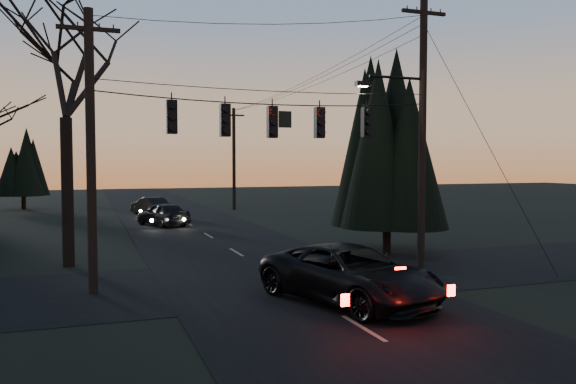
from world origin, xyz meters
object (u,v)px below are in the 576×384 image
object	(u,v)px
utility_pole_far_r	(234,210)
sedan_oncoming_b	(150,206)
utility_pole_far_l	(89,206)
utility_pole_right	(421,269)
bare_tree_left	(65,57)
sedan_oncoming_a	(163,214)
evergreen_right	(388,146)
utility_pole_left	(93,293)
suv_near	(350,275)

from	to	relation	value
utility_pole_far_r	sedan_oncoming_b	bearing A→B (deg)	-159.83
utility_pole_far_l	utility_pole_right	bearing A→B (deg)	-72.28
utility_pole_right	bare_tree_left	world-z (taller)	bare_tree_left
utility_pole_far_l	bare_tree_left	xyz separation A→B (m)	(-0.83, -31.03, 7.89)
sedan_oncoming_a	bare_tree_left	bearing A→B (deg)	45.81
evergreen_right	utility_pole_far_l	bearing A→B (deg)	110.33
bare_tree_left	evergreen_right	xyz separation A→B (m)	(12.88, -1.49, -3.24)
bare_tree_left	evergreen_right	size ratio (longest dim) A/B	1.39
utility_pole_far_l	utility_pole_left	bearing A→B (deg)	-90.00
utility_pole_left	suv_near	size ratio (longest dim) A/B	1.48
utility_pole_left	sedan_oncoming_a	xyz separation A→B (m)	(4.32, 17.69, 0.73)
utility_pole_far_r	suv_near	distance (m)	32.00
utility_pole_left	sedan_oncoming_b	world-z (taller)	utility_pole_left
utility_pole_left	utility_pole_far_r	bearing A→B (deg)	67.67
suv_near	sedan_oncoming_a	xyz separation A→B (m)	(-2.48, 21.34, -0.06)
evergreen_right	sedan_oncoming_b	distance (m)	23.55
sedan_oncoming_b	utility_pole_right	bearing A→B (deg)	85.62
bare_tree_left	sedan_oncoming_b	distance (m)	22.24
utility_pole_far_l	sedan_oncoming_a	size ratio (longest dim) A/B	1.86
utility_pole_far_l	sedan_oncoming_b	distance (m)	11.50
utility_pole_far_r	sedan_oncoming_a	size ratio (longest dim) A/B	1.97
evergreen_right	sedan_oncoming_b	bearing A→B (deg)	109.48
utility_pole_far_l	suv_near	size ratio (longest dim) A/B	1.40
suv_near	sedan_oncoming_b	bearing A→B (deg)	76.30
utility_pole_right	utility_pole_left	bearing A→B (deg)	180.00
utility_pole_right	utility_pole_far_r	distance (m)	28.00
evergreen_right	utility_pole_far_r	bearing A→B (deg)	91.28
utility_pole_left	sedan_oncoming_b	xyz separation A→B (m)	(4.31, 25.36, 0.66)
utility_pole_right	utility_pole_left	distance (m)	11.50
suv_near	utility_pole_left	bearing A→B (deg)	133.21
utility_pole_left	evergreen_right	distance (m)	13.38
utility_pole_right	evergreen_right	world-z (taller)	evergreen_right
utility_pole_right	sedan_oncoming_b	xyz separation A→B (m)	(-7.19, 25.36, 0.66)
utility_pole_far_r	bare_tree_left	distance (m)	27.29
utility_pole_right	utility_pole_far_l	xyz separation A→B (m)	(-11.50, 36.00, 0.00)
utility_pole_right	utility_pole_left	size ratio (longest dim) A/B	1.18
sedan_oncoming_a	sedan_oncoming_b	world-z (taller)	sedan_oncoming_a
utility_pole_left	utility_pole_far_r	size ratio (longest dim) A/B	1.00
bare_tree_left	suv_near	size ratio (longest dim) A/B	1.97
bare_tree_left	suv_near	bearing A→B (deg)	-48.46
evergreen_right	utility_pole_left	bearing A→B (deg)	-163.89
suv_near	sedan_oncoming_b	size ratio (longest dim) A/B	1.42
sedan_oncoming_a	sedan_oncoming_b	distance (m)	7.66
utility_pole_left	bare_tree_left	world-z (taller)	bare_tree_left
utility_pole_far_r	sedan_oncoming_a	xyz separation A→B (m)	(-7.18, -10.31, 0.73)
utility_pole_left	sedan_oncoming_a	size ratio (longest dim) A/B	1.97
utility_pole_right	suv_near	world-z (taller)	utility_pole_right
utility_pole_right	sedan_oncoming_b	world-z (taller)	utility_pole_right
bare_tree_left	sedan_oncoming_a	size ratio (longest dim) A/B	2.62
utility_pole_far_l	bare_tree_left	world-z (taller)	bare_tree_left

